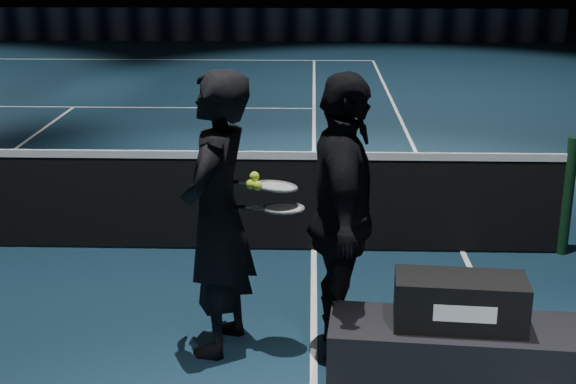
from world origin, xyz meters
The scene contains 10 objects.
net_post_right centered at (6.40, 0.00, 0.55)m, with size 0.10×0.10×1.10m, color black.
sponsor_backdrop centered at (0.00, 15.50, 0.45)m, with size 22.00×0.15×0.90m, color black.
player_bench centered at (5.01, -2.42, 0.24)m, with size 1.61×0.54×0.48m, color black.
racket_bag centered at (5.01, -2.42, 0.64)m, with size 0.80×0.34×0.32m, color black.
bag_signature centered at (5.01, -2.59, 0.64)m, with size 0.38×0.00×0.11m, color white.
player_a centered at (3.45, -1.85, 0.99)m, with size 0.72×0.47×1.98m, color black.
player_b centered at (4.29, -1.90, 0.99)m, with size 1.16×0.48×1.98m, color black.
racket_lower centered at (3.90, -1.87, 1.06)m, with size 0.68×0.22×0.03m, color black, non-canonical shape.
racket_upper centered at (3.85, -1.83, 1.20)m, with size 0.68×0.22×0.03m, color black, non-canonical shape.
tennis_balls centered at (3.70, -1.86, 1.23)m, with size 0.12×0.10×0.12m, color #B5F032, non-canonical shape.
Camera 1 is at (4.09, -6.96, 2.80)m, focal length 50.00 mm.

